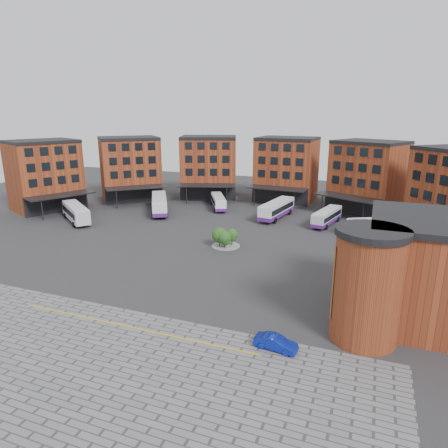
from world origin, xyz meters
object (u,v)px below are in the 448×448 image
(bus_b, at_px, (159,204))
(bus_d, at_px, (277,209))
(blue_car, at_px, (276,343))
(bus_e, at_px, (327,217))
(tree_island, at_px, (224,237))
(bus_a, at_px, (76,212))
(bus_c, at_px, (218,202))
(bus_f, at_px, (379,227))

(bus_b, relative_size, bus_d, 1.00)
(bus_b, height_order, blue_car, bus_b)
(bus_e, bearing_deg, tree_island, -112.39)
(tree_island, height_order, bus_d, bus_d)
(tree_island, height_order, bus_a, bus_a)
(blue_car, bearing_deg, bus_b, 47.36)
(tree_island, height_order, bus_e, tree_island)
(bus_b, bearing_deg, bus_e, -25.17)
(bus_a, xyz_separation_m, bus_c, (21.28, 19.61, -0.42))
(bus_d, height_order, bus_f, bus_d)
(bus_a, distance_m, bus_f, 54.89)
(tree_island, bearing_deg, bus_b, 142.56)
(bus_b, relative_size, bus_e, 1.17)
(tree_island, distance_m, bus_b, 25.47)
(tree_island, xyz_separation_m, bus_b, (-20.22, 15.48, 0.27))
(blue_car, bearing_deg, bus_a, 65.03)
(bus_c, relative_size, bus_d, 0.81)
(bus_f, bearing_deg, tree_island, -85.05)
(bus_a, xyz_separation_m, bus_f, (53.82, 10.81, -0.31))
(bus_c, xyz_separation_m, bus_e, (23.46, -4.80, 0.03))
(bus_c, bearing_deg, blue_car, -91.04)
(bus_b, relative_size, blue_car, 3.14)
(bus_a, bearing_deg, bus_f, -41.64)
(bus_b, distance_m, bus_d, 24.03)
(tree_island, distance_m, bus_e, 22.81)
(bus_b, distance_m, bus_e, 33.53)
(bus_a, relative_size, bus_f, 1.03)
(bus_b, xyz_separation_m, bus_d, (23.59, 4.58, -0.09))
(tree_island, xyz_separation_m, bus_c, (-10.30, 23.42, -0.11))
(tree_island, distance_m, bus_a, 31.81)
(tree_island, bearing_deg, bus_a, 173.11)
(bus_d, bearing_deg, bus_a, -145.57)
(tree_island, relative_size, bus_e, 0.42)
(bus_c, distance_m, blue_car, 53.40)
(bus_b, height_order, bus_f, bus_b)
(bus_a, xyz_separation_m, bus_b, (11.36, 11.67, -0.04))
(tree_island, bearing_deg, blue_car, -59.89)
(tree_island, distance_m, bus_c, 25.59)
(bus_c, bearing_deg, tree_island, -94.37)
(bus_c, xyz_separation_m, blue_car, (24.28, -47.55, -0.88))
(bus_a, bearing_deg, bus_e, -34.68)
(bus_c, distance_m, bus_d, 14.07)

